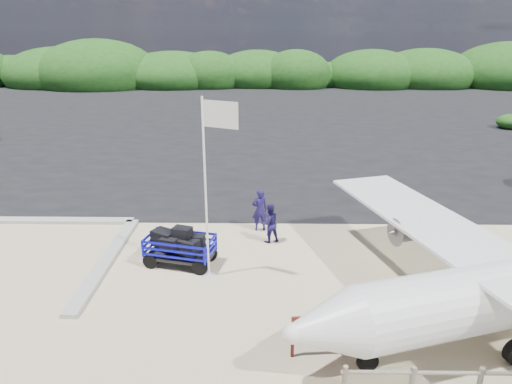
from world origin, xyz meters
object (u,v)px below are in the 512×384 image
flagpole (209,276)px  crew_a (260,210)px  signboard (317,355)px  aircraft_large (414,133)px  baggage_cart (181,264)px  crew_b (269,223)px

flagpole → crew_a: (1.72, 3.78, 0.90)m
signboard → aircraft_large: bearing=63.4°
baggage_cart → crew_b: 3.80m
aircraft_large → flagpole: bearing=41.1°
crew_b → aircraft_large: aircraft_large is taller
crew_a → crew_b: 1.18m
baggage_cart → signboard: bearing=-34.4°
signboard → flagpole: bearing=124.7°
baggage_cart → flagpole: size_ratio=0.42×
flagpole → aircraft_large: flagpole is taller
flagpole → aircraft_large: (14.00, 22.53, 0.00)m
signboard → baggage_cart: bearing=127.8°
baggage_cart → crew_a: bearing=60.1°
flagpole → crew_b: bearing=51.8°
signboard → crew_a: size_ratio=0.83×
crew_a → aircraft_large: (12.28, 18.75, -0.90)m
baggage_cart → signboard: size_ratio=1.72×
signboard → crew_b: bearing=95.3°
flagpole → crew_a: 4.25m
aircraft_large → crew_b: bearing=42.1°
baggage_cart → signboard: (4.36, -4.78, 0.00)m
baggage_cart → aircraft_large: 26.46m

